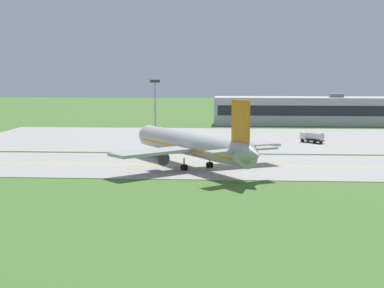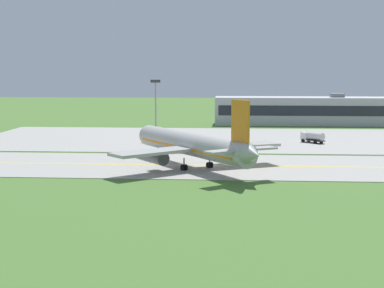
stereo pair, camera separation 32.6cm
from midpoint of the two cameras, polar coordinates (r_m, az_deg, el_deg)
The scene contains 8 objects.
ground_plane at distance 109.56m, azimuth 2.11°, elevation -2.08°, with size 500.00×500.00×0.00m, color #47702D.
taxiway_strip at distance 109.56m, azimuth 2.11°, elevation -2.05°, with size 240.00×28.00×0.10m, color #9E9B93.
apron_pad at distance 151.25m, azimuth 6.42°, elevation 0.46°, with size 140.00×52.00×0.10m, color #9E9B93.
taxiway_centreline at distance 109.55m, azimuth 2.11°, elevation -2.03°, with size 220.00×0.60×0.01m, color yellow.
airplane_lead at distance 106.58m, azimuth -0.03°, elevation -0.09°, with size 28.93×34.57×12.70m.
service_truck_baggage at distance 145.40m, azimuth 11.14°, elevation 0.69°, with size 5.47×5.88×2.65m.
terminal_building at distance 192.40m, azimuth 10.14°, elevation 3.09°, with size 53.76×11.52×9.74m.
apron_light_mast at distance 149.47m, azimuth -3.54°, elevation 3.98°, with size 2.40×0.50×14.70m.
Camera 1 is at (3.29, -108.10, 17.58)m, focal length 56.88 mm.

